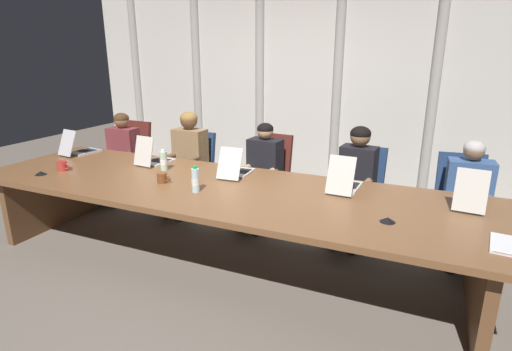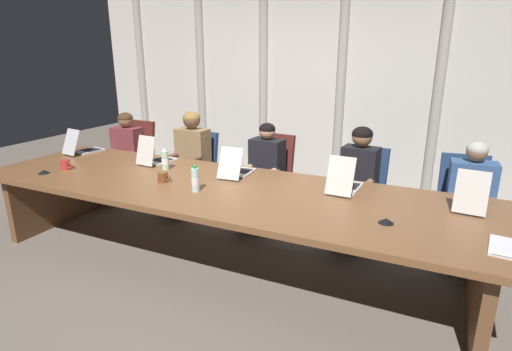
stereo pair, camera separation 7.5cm
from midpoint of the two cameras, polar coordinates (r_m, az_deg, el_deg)
ground_plane at (r=3.91m, az=-4.36°, el=-11.83°), size 12.79×12.79×0.00m
conference_table at (r=3.66m, az=-4.57°, el=-3.39°), size 4.71×1.35×0.74m
curtain_backdrop at (r=5.50m, az=7.16°, el=13.22°), size 6.39×0.17×3.06m
laptop_left_end at (r=5.16m, az=-22.62°, el=3.57°), size 0.27×0.46×0.29m
laptop_left_mid at (r=4.44m, az=-13.36°, el=2.44°), size 0.27×0.43×0.31m
laptop_center at (r=3.91m, az=-2.12°, el=0.87°), size 0.25×0.46×0.29m
laptop_right_mid at (r=3.56m, az=12.90°, el=-1.10°), size 0.24×0.46×0.33m
laptop_right_end at (r=3.51m, az=28.34°, el=-3.08°), size 0.26×0.45×0.33m
office_chair_left_end at (r=5.73m, az=-16.24°, el=1.00°), size 0.60×0.60×0.99m
office_chair_left_mid at (r=5.15m, az=-8.08°, el=-0.45°), size 0.60×0.60×0.93m
office_chair_center at (r=4.70m, az=2.29°, el=-1.84°), size 0.60×0.60×0.98m
office_chair_right_mid at (r=4.43m, az=14.72°, el=-3.82°), size 0.60×0.60×0.93m
office_chair_right_end at (r=4.38m, az=27.13°, el=-5.38°), size 0.60×0.60×0.94m
person_left_end at (r=5.55m, az=-17.67°, el=3.30°), size 0.40×0.56×1.13m
person_left_mid at (r=4.92m, az=-8.90°, el=2.79°), size 0.40×0.55×1.20m
person_center at (r=4.47m, az=1.46°, el=0.88°), size 0.40×0.57×1.14m
person_right_mid at (r=4.18m, az=14.36°, el=-0.35°), size 0.40×0.57×1.18m
person_right_end at (r=4.14m, az=28.34°, el=-2.64°), size 0.43×0.56×1.12m
water_bottle_primary at (r=4.17m, az=-12.07°, el=2.09°), size 0.07×0.07×0.21m
water_bottle_secondary at (r=3.47m, az=-7.88°, el=-0.61°), size 0.07×0.07×0.23m
coffee_mug_near at (r=3.79m, az=-12.29°, el=-0.23°), size 0.13×0.09×0.09m
coffee_mug_far at (r=4.51m, az=-24.66°, el=1.37°), size 0.14×0.09×0.10m
conference_mic_left_side at (r=4.46m, az=-27.10°, el=0.49°), size 0.11×0.11×0.03m
conference_mic_middle at (r=2.99m, az=18.42°, el=-6.03°), size 0.11×0.11×0.03m
spiral_notepad at (r=2.94m, az=32.57°, el=-8.61°), size 0.25×0.33×0.03m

